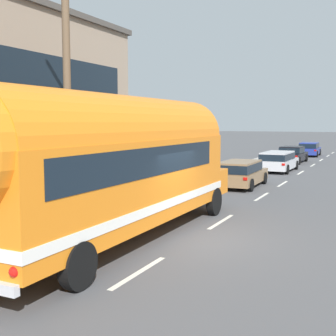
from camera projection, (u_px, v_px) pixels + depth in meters
name	position (u px, v px, depth m)	size (l,w,h in m)	color
ground_plane	(193.00, 239.00, 12.81)	(300.00, 300.00, 0.00)	#4C4C4F
lane_markings	(241.00, 180.00, 25.72)	(3.65, 80.00, 0.01)	silver
sidewalk_slab	(188.00, 184.00, 23.68)	(1.83, 90.00, 0.15)	#9E9B93
utility_pole	(67.00, 88.00, 13.85)	(1.80, 0.24, 8.50)	brown
painted_bus	(111.00, 162.00, 11.95)	(2.62, 12.58, 4.12)	orange
car_lead	(240.00, 172.00, 23.01)	(2.00, 4.42, 1.37)	olive
car_second	(278.00, 160.00, 30.28)	(2.02, 4.71, 1.37)	silver
car_third	(292.00, 154.00, 36.91)	(2.03, 4.67, 1.37)	black
car_fourth	(309.00, 148.00, 44.05)	(1.97, 4.31, 1.37)	navy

